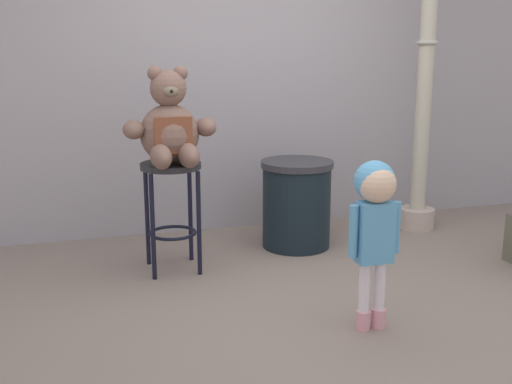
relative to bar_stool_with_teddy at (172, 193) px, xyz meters
name	(u,v)px	position (x,y,z in m)	size (l,w,h in m)	color
ground_plane	(311,307)	(0.70, -0.91, -0.57)	(24.00, 24.00, 0.00)	gray
building_wall	(229,7)	(0.70, 1.06, 1.34)	(7.48, 0.30, 3.81)	#979197
bar_stool_with_teddy	(172,193)	(0.00, 0.00, 0.00)	(0.43, 0.43, 0.78)	#262528
teddy_bear	(170,129)	(0.00, -0.03, 0.46)	(0.64, 0.57, 0.66)	brown
child_walking	(375,209)	(0.92, -1.28, 0.14)	(0.31, 0.24, 0.97)	pink
trash_bin	(296,204)	(1.03, 0.25, -0.21)	(0.57, 0.57, 0.70)	black
lamppost	(423,104)	(2.24, 0.41, 0.53)	(0.31, 0.31, 2.77)	#B7A095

